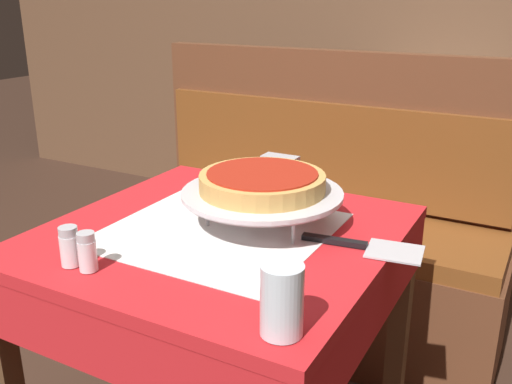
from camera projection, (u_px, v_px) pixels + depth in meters
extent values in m
cube|color=red|center=(220.00, 236.00, 1.32)|extent=(0.77, 0.77, 0.03)
cube|color=white|center=(220.00, 230.00, 1.32)|extent=(0.48, 0.48, 0.00)
cube|color=red|center=(220.00, 268.00, 1.35)|extent=(0.77, 0.77, 0.13)
cube|color=#4C331E|center=(188.00, 279.00, 1.89)|extent=(0.05, 0.05, 0.70)
cube|color=#4C331E|center=(398.00, 337.00, 1.58)|extent=(0.05, 0.05, 0.70)
cube|color=beige|center=(432.00, 118.00, 2.60)|extent=(0.71, 0.71, 0.03)
cube|color=white|center=(432.00, 115.00, 2.59)|extent=(0.44, 0.44, 0.00)
cube|color=beige|center=(430.00, 140.00, 2.63)|extent=(0.71, 0.71, 0.17)
cube|color=#4C331E|center=(337.00, 203.00, 2.60)|extent=(0.05, 0.05, 0.70)
cube|color=#4C331E|center=(486.00, 229.00, 2.31)|extent=(0.05, 0.05, 0.70)
cube|color=#4C331E|center=(379.00, 167.00, 3.13)|extent=(0.05, 0.05, 0.70)
cube|color=#4C331E|center=(504.00, 185.00, 2.84)|extent=(0.05, 0.05, 0.70)
cube|color=brown|center=(306.00, 279.00, 2.18)|extent=(1.41, 0.44, 0.43)
cube|color=brown|center=(307.00, 219.00, 2.10)|extent=(1.38, 0.44, 0.06)
cube|color=brown|center=(330.00, 126.00, 2.15)|extent=(1.41, 0.06, 0.56)
cube|color=brown|center=(325.00, 151.00, 2.15)|extent=(1.35, 0.02, 0.36)
cube|color=brown|center=(434.00, 4.00, 2.86)|extent=(6.00, 0.04, 2.40)
cylinder|color=#ADADB2|center=(286.00, 195.00, 1.44)|extent=(0.01, 0.01, 0.07)
cylinder|color=#ADADB2|center=(208.00, 212.00, 1.33)|extent=(0.01, 0.01, 0.07)
cylinder|color=#ADADB2|center=(293.00, 229.00, 1.23)|extent=(0.01, 0.01, 0.07)
cylinder|color=#ADADB2|center=(262.00, 199.00, 1.32)|extent=(0.25, 0.25, 0.01)
cylinder|color=silver|center=(262.00, 196.00, 1.32)|extent=(0.36, 0.36, 0.01)
cylinder|color=silver|center=(262.00, 193.00, 1.32)|extent=(0.38, 0.38, 0.01)
cylinder|color=tan|center=(262.00, 183.00, 1.31)|extent=(0.29, 0.29, 0.04)
cylinder|color=#A82314|center=(262.00, 174.00, 1.30)|extent=(0.26, 0.26, 0.01)
cube|color=#BCBCC1|center=(395.00, 252.00, 1.20)|extent=(0.13, 0.11, 0.00)
cube|color=black|center=(334.00, 241.00, 1.24)|extent=(0.15, 0.04, 0.01)
cylinder|color=silver|center=(282.00, 300.00, 0.90)|extent=(0.07, 0.07, 0.12)
cylinder|color=silver|center=(70.00, 250.00, 1.13)|extent=(0.04, 0.04, 0.06)
cylinder|color=#B7B7BC|center=(68.00, 231.00, 1.12)|extent=(0.04, 0.04, 0.02)
cylinder|color=silver|center=(88.00, 256.00, 1.11)|extent=(0.04, 0.04, 0.06)
cylinder|color=#B7B7BC|center=(86.00, 237.00, 1.10)|extent=(0.03, 0.03, 0.02)
cube|color=#B2B2B7|center=(280.00, 171.00, 1.59)|extent=(0.10, 0.05, 0.09)
cube|color=black|center=(441.00, 116.00, 2.48)|extent=(0.14, 0.14, 0.03)
cylinder|color=black|center=(442.00, 100.00, 2.45)|extent=(0.01, 0.01, 0.11)
cylinder|color=red|center=(444.00, 102.00, 2.49)|extent=(0.04, 0.04, 0.09)
cylinder|color=gold|center=(440.00, 105.00, 2.42)|extent=(0.04, 0.04, 0.09)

